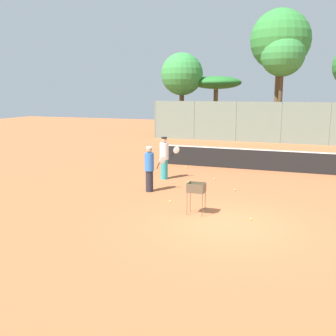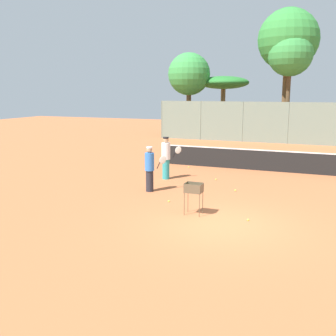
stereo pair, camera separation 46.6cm
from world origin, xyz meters
name	(u,v)px [view 2 (the right image)]	position (x,y,z in m)	size (l,w,h in m)	color
ground_plane	(221,225)	(0.00, 0.00, 0.00)	(80.00, 80.00, 0.00)	#B26038
tennis_net	(266,160)	(0.00, 8.76, 0.56)	(10.59, 0.10, 1.07)	#26592D
back_fence	(288,123)	(0.00, 19.86, 1.57)	(20.76, 0.08, 3.14)	gray
tree_0	(290,54)	(-0.29, 21.67, 6.72)	(3.46, 3.46, 8.50)	brown
tree_1	(288,38)	(-0.86, 25.24, 8.37)	(4.93, 4.93, 10.88)	brown
tree_3	(223,83)	(-5.99, 23.60, 4.60)	(4.48, 4.48, 5.23)	brown
tree_4	(189,75)	(-8.60, 21.83, 5.33)	(3.62, 3.62, 7.19)	brown
tree_5	(288,40)	(-0.59, 22.57, 7.87)	(4.78, 4.78, 10.33)	brown
player_white_outfit	(150,168)	(-3.67, 2.87, 0.93)	(0.77, 0.68, 1.80)	#26262D
player_red_cap	(166,157)	(-3.93, 5.20, 1.00)	(0.85, 0.62, 1.93)	teal
ball_cart	(194,190)	(-1.11, 0.66, 0.81)	(0.56, 0.41, 1.05)	brown
tennis_ball_0	(189,167)	(-3.82, 8.09, 0.03)	(0.07, 0.07, 0.07)	#D1E54C
tennis_ball_3	(201,192)	(-1.70, 3.43, 0.03)	(0.07, 0.07, 0.07)	#D1E54C
tennis_ball_4	(248,220)	(0.67, 0.68, 0.03)	(0.07, 0.07, 0.07)	#D1E54C
tennis_ball_5	(235,190)	(-0.50, 4.16, 0.03)	(0.07, 0.07, 0.07)	#D1E54C
tennis_ball_6	(169,201)	(-2.38, 1.69, 0.03)	(0.07, 0.07, 0.07)	#D1E54C
tennis_ball_7	(190,182)	(-2.67, 4.85, 0.03)	(0.07, 0.07, 0.07)	#D1E54C
tennis_ball_8	(216,179)	(-1.74, 5.81, 0.03)	(0.07, 0.07, 0.07)	#D1E54C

